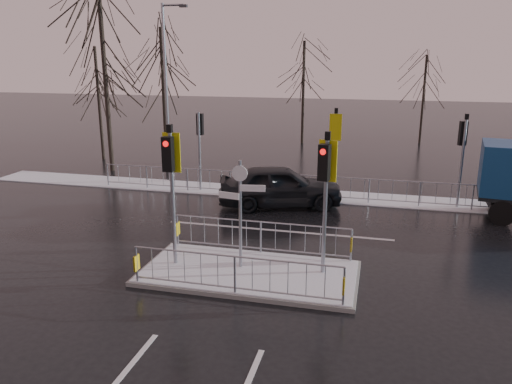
# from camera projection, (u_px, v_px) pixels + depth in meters

# --- Properties ---
(ground) EXTENTS (120.00, 120.00, 0.00)m
(ground) POSITION_uv_depth(u_px,v_px,m) (249.00, 275.00, 13.94)
(ground) COLOR black
(ground) RESTS_ON ground
(snow_verge) EXTENTS (30.00, 2.00, 0.04)m
(snow_verge) POSITION_uv_depth(u_px,v_px,m) (299.00, 194.00, 21.98)
(snow_verge) COLOR white
(snow_verge) RESTS_ON ground
(lane_markings) EXTENTS (8.00, 11.38, 0.01)m
(lane_markings) POSITION_uv_depth(u_px,v_px,m) (246.00, 280.00, 13.63)
(lane_markings) COLOR silver
(lane_markings) RESTS_ON ground
(traffic_island) EXTENTS (6.00, 3.04, 4.15)m
(traffic_island) POSITION_uv_depth(u_px,v_px,m) (249.00, 262.00, 13.85)
(traffic_island) COLOR slate
(traffic_island) RESTS_ON ground
(far_kerb_fixtures) EXTENTS (18.00, 0.65, 3.83)m
(far_kerb_fixtures) POSITION_uv_depth(u_px,v_px,m) (305.00, 175.00, 21.17)
(far_kerb_fixtures) COLOR gray
(far_kerb_fixtures) RESTS_ON ground
(car_far_lane) EXTENTS (5.34, 3.43, 1.69)m
(car_far_lane) POSITION_uv_depth(u_px,v_px,m) (280.00, 186.00, 20.15)
(car_far_lane) COLOR black
(car_far_lane) RESTS_ON ground
(tree_near_a) EXTENTS (4.75, 4.75, 8.97)m
(tree_near_a) POSITION_uv_depth(u_px,v_px,m) (103.00, 52.00, 25.08)
(tree_near_a) COLOR black
(tree_near_a) RESTS_ON ground
(tree_near_b) EXTENTS (4.00, 4.00, 7.55)m
(tree_near_b) POSITION_uv_depth(u_px,v_px,m) (163.00, 71.00, 26.15)
(tree_near_b) COLOR black
(tree_near_b) RESTS_ON ground
(tree_near_c) EXTENTS (3.50, 3.50, 6.61)m
(tree_near_c) POSITION_uv_depth(u_px,v_px,m) (97.00, 82.00, 28.32)
(tree_near_c) COLOR black
(tree_near_c) RESTS_ON ground
(tree_far_a) EXTENTS (3.75, 3.75, 7.08)m
(tree_far_a) POSITION_uv_depth(u_px,v_px,m) (304.00, 73.00, 33.71)
(tree_far_a) COLOR black
(tree_far_a) RESTS_ON ground
(tree_far_b) EXTENTS (3.25, 3.25, 6.14)m
(tree_far_b) POSITION_uv_depth(u_px,v_px,m) (425.00, 82.00, 33.87)
(tree_far_b) COLOR black
(tree_far_b) RESTS_ON ground
(street_lamp_left) EXTENTS (1.25, 0.18, 8.20)m
(street_lamp_left) POSITION_uv_depth(u_px,v_px,m) (168.00, 88.00, 23.15)
(street_lamp_left) COLOR gray
(street_lamp_left) RESTS_ON ground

